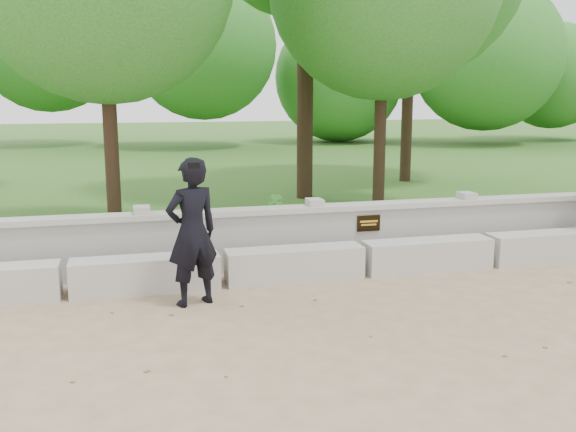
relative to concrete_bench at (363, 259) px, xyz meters
name	(u,v)px	position (x,y,z in m)	size (l,w,h in m)	color
ground	(423,320)	(0.00, -1.90, -0.22)	(80.00, 80.00, 0.00)	tan
lawn	(226,169)	(0.00, 12.10, -0.10)	(40.00, 22.00, 0.25)	#2B5A1D
concrete_bench	(363,259)	(0.00, 0.00, 0.00)	(11.90, 0.45, 0.45)	#AFADA6
parapet_wall	(346,233)	(0.00, 0.70, 0.24)	(12.50, 0.35, 0.90)	#A5A29C
man_main	(192,232)	(-2.46, -0.69, 0.68)	(0.76, 0.71, 1.80)	black
shrub_b	(275,211)	(-0.71, 2.35, 0.31)	(0.31, 0.25, 0.57)	#37812C
shrub_c	(475,211)	(2.58, 1.40, 0.32)	(0.53, 0.46, 0.59)	#37812C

